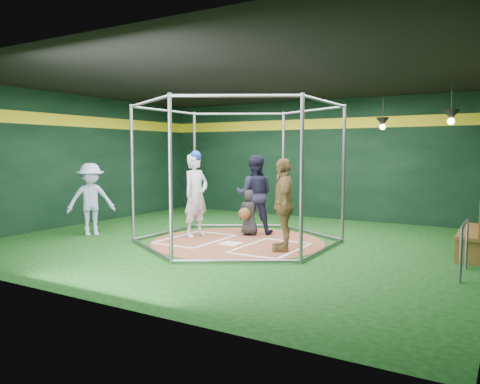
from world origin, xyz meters
The scene contains 15 objects.
room_shell centered at (0.00, 0.01, 1.75)m, with size 10.10×9.10×3.53m.
clay_disc centered at (0.00, 0.00, 0.01)m, with size 3.80×3.80×0.01m, color #965236.
home_plate centered at (0.00, -0.30, 0.02)m, with size 0.43×0.43×0.01m, color white.
batter_box_left centered at (-0.95, -0.25, 0.02)m, with size 1.17×1.77×0.01m.
batter_box_right centered at (0.95, -0.25, 0.02)m, with size 1.17×1.77×0.01m.
batting_cage centered at (0.00, 0.00, 1.50)m, with size 4.05×4.67×3.00m.
pendant_lamp_near centered at (2.20, 3.60, 2.74)m, with size 0.34×0.34×0.90m.
pendant_lamp_far centered at (4.00, 2.00, 2.74)m, with size 0.34×0.34×0.90m.
batter_figure centered at (-1.17, 0.07, 1.00)m, with size 0.56×0.77×2.00m.
visitor_leopard centered at (1.25, -0.32, 0.94)m, with size 1.08×0.45×1.85m, color #A08344.
catcher_figure centered at (-0.17, 0.82, 0.56)m, with size 0.59×0.62×1.09m.
umpire centered at (-0.17, 1.08, 0.96)m, with size 0.92×0.72×1.89m, color black.
bystander_blue centered at (-3.45, -1.03, 0.86)m, with size 1.11×0.64×1.71m, color #A3B4D7.
dugout_bench centered at (4.64, 1.20, 0.58)m, with size 0.46×1.96×1.14m.
steel_railing centered at (4.55, -0.54, 0.58)m, with size 0.05×1.00×0.86m.
Camera 1 is at (5.21, -8.72, 2.00)m, focal length 35.00 mm.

